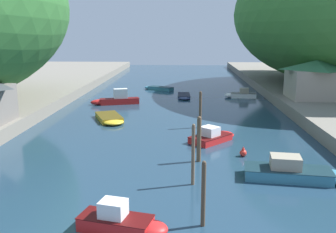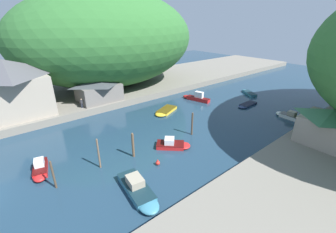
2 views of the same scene
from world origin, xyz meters
name	(u,v)px [view 1 (image 1 of 2)]	position (x,y,z in m)	size (l,w,h in m)	color
water_surface	(168,116)	(0.00, 30.00, 0.00)	(130.00, 130.00, 0.00)	#1E384C
right_bank_cottage	(316,79)	(17.06, 34.82, 3.56)	(6.37, 5.78, 4.51)	gray
boat_navy_launch	(214,136)	(4.23, 20.72, 0.39)	(4.39, 4.52, 1.29)	red
boat_far_right_bank	(240,95)	(9.48, 42.17, 0.43)	(4.38, 1.76, 1.35)	white
boat_red_skiff	(110,119)	(-5.80, 27.33, 0.25)	(4.03, 5.76, 0.51)	gold
boat_white_cruiser	(157,88)	(-2.54, 48.95, 0.26)	(5.06, 3.68, 0.53)	teal
boat_far_upstream	(115,100)	(-6.98, 36.54, 0.57)	(6.20, 2.85, 1.94)	red
boat_near_quay	(124,222)	(-0.93, 5.85, 0.44)	(4.37, 2.30, 1.42)	red
boat_moored_right	(298,172)	(8.79, 12.41, 0.47)	(6.65, 2.76, 1.48)	teal
boat_mid_channel	(184,96)	(1.68, 41.76, 0.19)	(1.80, 5.01, 0.39)	navy
mooring_post_nearest	(203,194)	(2.67, 6.49, 1.61)	(0.21, 0.21, 3.21)	#4C3D2D
mooring_post_second	(193,155)	(2.30, 11.36, 1.87)	(0.20, 0.20, 3.73)	brown
mooring_post_middle	(199,139)	(2.79, 15.49, 1.64)	(0.30, 0.30, 3.26)	brown
mooring_post_farthest	(200,110)	(3.26, 25.10, 1.75)	(0.26, 0.26, 3.49)	#4C3D2D
channel_buoy_near	(243,152)	(6.08, 16.72, 0.30)	(0.51, 0.51, 0.76)	red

